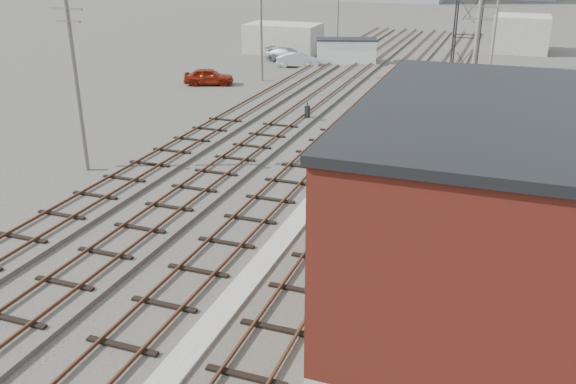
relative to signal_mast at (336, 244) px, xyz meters
The scene contains 21 objects.
ground 48.56m from the signal_mast, 94.38° to the left, with size 320.00×320.00×0.00m, color #282621.
track_right 27.47m from the signal_mast, 92.51° to the left, with size 3.20×90.00×0.39m.
track_mid_right 27.94m from the signal_mast, 100.76° to the left, with size 3.20×90.00×0.39m.
track_mid_left 28.95m from the signal_mast, 108.59° to the left, with size 3.20×90.00×0.39m.
track_left 30.46m from the signal_mast, 115.76° to the left, with size 3.20×90.00×0.39m.
platform_curb 4.54m from the signal_mast, 143.61° to the left, with size 0.90×28.00×0.26m, color gray.
brick_building 4.03m from the signal_mast, ahead, with size 6.54×12.20×7.22m.
lattice_tower 23.99m from the signal_mast, 85.59° to the left, with size 1.60×1.60×15.00m.
utility_pole_left_a 18.40m from the signal_mast, 152.71° to the left, with size 1.80×0.24×9.00m.
utility_pole_left_b 37.17m from the signal_mast, 115.90° to the left, with size 1.80×0.24×9.00m.
utility_pole_left_c 60.62m from the signal_mast, 105.51° to the left, with size 1.80×0.24×9.00m.
utility_pole_right_a 16.78m from the signal_mast, 80.29° to the left, with size 1.80×0.24×9.00m.
utility_pole_right_b 46.51m from the signal_mast, 86.54° to the left, with size 1.80×0.24×9.00m.
shed_left 52.22m from the signal_mast, 112.16° to the left, with size 8.00×5.00×3.20m, color gray.
shed_right 58.60m from the signal_mast, 84.81° to the left, with size 6.00×6.00×4.00m, color gray.
signal_mast is the anchor object (origin of this frame).
switch_stand 23.54m from the signal_mast, 110.41° to the left, with size 0.33×0.33×1.21m.
site_trailer 45.40m from the signal_mast, 104.34° to the left, with size 6.56×4.35×2.55m.
car_red 36.13m from the signal_mast, 123.39° to the left, with size 1.72×4.27×1.45m, color maroon.
car_silver 43.54m from the signal_mast, 110.64° to the left, with size 1.46×4.20×1.38m, color #ACB0B4.
car_grey 46.38m from the signal_mast, 111.83° to the left, with size 2.01×4.93×1.43m, color gray.
Camera 1 is at (8.23, -5.43, 11.25)m, focal length 38.00 mm.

